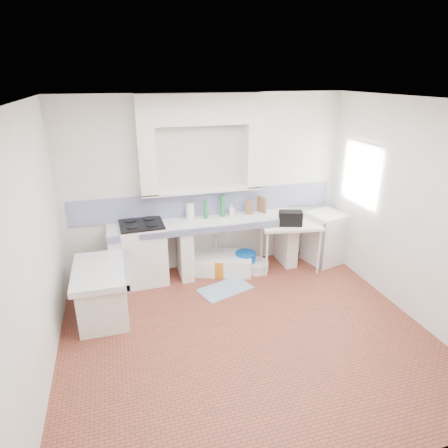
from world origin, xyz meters
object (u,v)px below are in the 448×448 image
object	(u,v)px
stove	(144,253)
fridge	(325,237)
side_table	(290,247)
sink	(219,263)

from	to	relation	value
stove	fridge	xyz separation A→B (m)	(3.04, -0.16, -0.03)
fridge	side_table	bearing A→B (deg)	173.81
stove	fridge	world-z (taller)	stove
fridge	sink	bearing A→B (deg)	161.25
stove	side_table	world-z (taller)	stove
side_table	fridge	distance (m)	0.71
sink	side_table	xyz separation A→B (m)	(1.13, -0.24, 0.27)
stove	sink	distance (m)	1.26
stove	sink	xyz separation A→B (m)	(1.21, -0.02, -0.34)
stove	fridge	size ratio (longest dim) A/B	1.07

